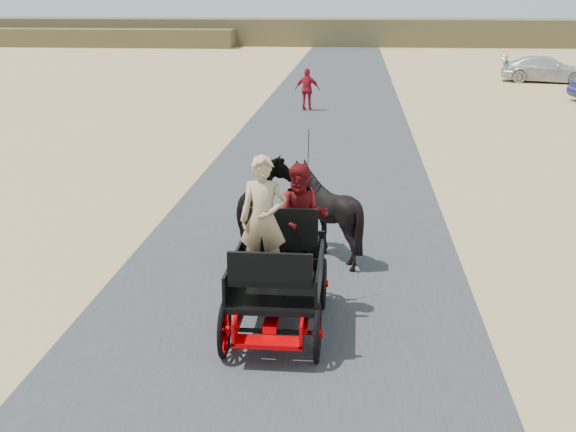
# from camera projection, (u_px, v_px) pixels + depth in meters

# --- Properties ---
(ground) EXTENTS (140.00, 140.00, 0.00)m
(ground) POSITION_uv_depth(u_px,v_px,m) (263.00, 385.00, 8.90)
(ground) COLOR tan
(road) EXTENTS (6.00, 140.00, 0.01)m
(road) POSITION_uv_depth(u_px,v_px,m) (263.00, 385.00, 8.89)
(road) COLOR #38383A
(road) RESTS_ON ground
(ridge_far) EXTENTS (140.00, 6.00, 2.40)m
(ridge_far) POSITION_uv_depth(u_px,v_px,m) (347.00, 32.00, 67.53)
(ridge_far) COLOR brown
(ridge_far) RESTS_ON ground
(ridge_near) EXTENTS (40.00, 4.00, 1.60)m
(ridge_near) POSITION_uv_depth(u_px,v_px,m) (20.00, 37.00, 66.52)
(ridge_near) COLOR brown
(ridge_near) RESTS_ON ground
(carriage) EXTENTS (1.30, 2.40, 0.72)m
(carriage) POSITION_uv_depth(u_px,v_px,m) (278.00, 305.00, 10.32)
(carriage) COLOR black
(carriage) RESTS_ON ground
(horse_left) EXTENTS (0.91, 2.01, 1.70)m
(horse_left) POSITION_uv_depth(u_px,v_px,m) (265.00, 211.00, 13.08)
(horse_left) COLOR black
(horse_left) RESTS_ON ground
(horse_right) EXTENTS (1.37, 1.54, 1.70)m
(horse_right) POSITION_uv_depth(u_px,v_px,m) (326.00, 213.00, 12.99)
(horse_right) COLOR black
(horse_right) RESTS_ON ground
(driver_man) EXTENTS (0.66, 0.43, 1.80)m
(driver_man) POSITION_uv_depth(u_px,v_px,m) (263.00, 219.00, 10.02)
(driver_man) COLOR tan
(driver_man) RESTS_ON carriage
(passenger_woman) EXTENTS (0.77, 0.60, 1.58)m
(passenger_woman) POSITION_uv_depth(u_px,v_px,m) (302.00, 217.00, 10.53)
(passenger_woman) COLOR #660C0F
(passenger_woman) RESTS_ON carriage
(pedestrian) EXTENTS (1.03, 0.47, 1.73)m
(pedestrian) POSITION_uv_depth(u_px,v_px,m) (307.00, 89.00, 29.60)
(pedestrian) COLOR #AF1428
(pedestrian) RESTS_ON ground
(car_c) EXTENTS (5.06, 2.94, 1.38)m
(car_c) POSITION_uv_depth(u_px,v_px,m) (546.00, 69.00, 39.18)
(car_c) COLOR silver
(car_c) RESTS_ON ground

